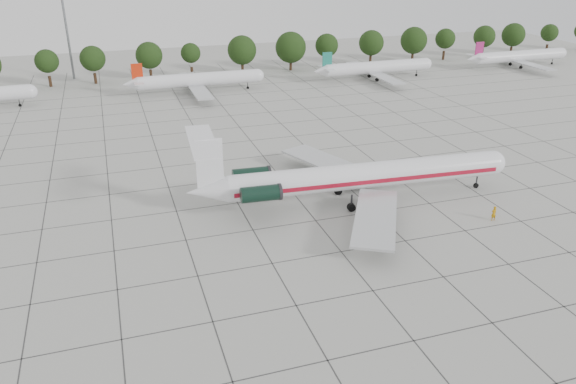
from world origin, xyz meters
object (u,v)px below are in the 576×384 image
Objects in this scene: ground_crew at (494,213)px; bg_airliner_e at (520,56)px; main_airliner at (350,177)px; bg_airliner_d at (377,68)px; bg_airliner_c at (198,80)px; floodlight_mast at (65,20)px.

ground_crew is 100.05m from bg_airliner_e.
bg_airliner_d is at bearing 64.90° from main_airliner.
bg_airliner_e is at bearing 43.55° from main_airliner.
bg_airliner_c is at bearing -71.66° from ground_crew.
bg_airliner_d is (35.64, 64.35, -0.70)m from main_airliner.
ground_crew is 0.07× the size of bg_airliner_c.
bg_airliner_c is at bearing 101.54° from main_airliner.
main_airliner is 18.28m from ground_crew.
floodlight_mast is (-27.41, 23.64, 11.37)m from bg_airliner_c.
bg_airliner_d is 1.11× the size of floodlight_mast.
main_airliner reaches higher than ground_crew.
bg_airliner_c is at bearing -179.18° from bg_airliner_e.
bg_airliner_c is 88.09m from bg_airliner_e.
main_airliner is 22.83× the size of ground_crew.
main_airliner is at bearing -34.43° from ground_crew.
bg_airliner_c reaches higher than ground_crew.
ground_crew is 111.83m from floodlight_mast.
bg_airliner_e is (43.75, 1.49, 0.00)m from bg_airliner_d.
main_airliner is at bearing -67.75° from floodlight_mast.
main_airliner is 1.55× the size of bg_airliner_d.
bg_airliner_d is 76.46m from floodlight_mast.
ground_crew is 77.73m from bg_airliner_d.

